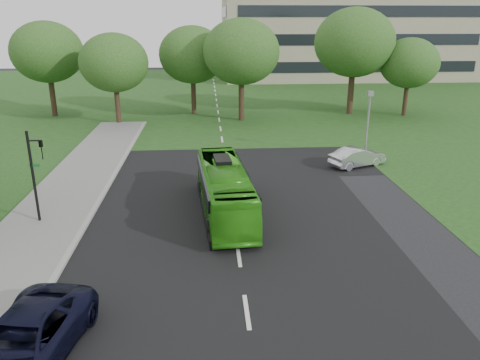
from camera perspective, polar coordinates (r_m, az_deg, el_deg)
The scene contains 13 objects.
ground at distance 21.57m, azimuth -0.53°, elevation -6.69°, with size 160.00×160.00×0.00m, color black.
street_surfaces at distance 43.18m, azimuth -2.93°, elevation 6.50°, with size 120.00×120.00×0.15m.
tree_park_a at distance 45.25m, azimuth -15.11°, elevation 13.63°, with size 6.23×6.23×8.28m.
tree_park_b at distance 49.21m, azimuth -5.84°, elevation 14.94°, with size 6.74×6.74×8.83m.
tree_park_c at distance 45.32m, azimuth 0.18°, elevation 15.35°, with size 7.19×7.19×9.55m.
tree_park_d at distance 49.85m, azimuth 13.79°, elevation 15.95°, with size 8.00×8.00×10.58m.
tree_park_e at distance 50.70m, azimuth 19.96°, elevation 13.24°, with size 5.79×5.79×7.71m.
tree_park_f at distance 51.07m, azimuth -22.47°, elevation 14.21°, with size 6.96×6.96×9.29m.
bus at distance 23.46m, azimuth -1.88°, elevation -1.21°, with size 2.10×9.00×2.51m, color #33A018.
sedan at distance 32.24m, azimuth 14.11°, elevation 2.75°, with size 1.37×3.93×1.29m, color silver.
suv at distance 15.24m, azimuth -24.85°, elevation -17.39°, with size 2.48×5.37×1.49m, color black.
traffic_light at distance 23.82m, azimuth -23.67°, elevation 1.09°, with size 0.73×0.20×4.56m.
camera_pole at distance 33.93m, azimuth 15.39°, elevation 7.61°, with size 0.49×0.46×4.72m.
Camera 1 is at (-1.19, -19.41, 9.35)m, focal length 35.00 mm.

